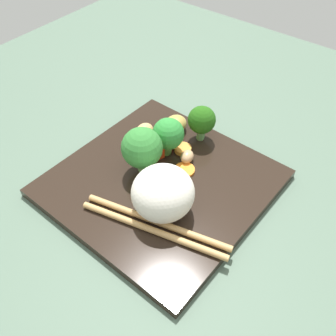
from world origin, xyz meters
The scene contains 17 objects.
ground_plane centered at (0.00, 0.00, -1.00)cm, with size 110.00×110.00×2.00cm, color #4D6553.
square_plate centered at (0.00, 0.00, 0.65)cm, with size 28.45×28.45×1.30cm, color black.
rice_mound centered at (-4.14, -3.69, 4.82)cm, with size 8.36×8.25×7.06cm, color silver.
broccoli_floret_0 centered at (5.19, 2.73, 5.03)cm, with size 4.81×4.81×6.44cm.
broccoli_floret_1 centered at (-0.15, 3.36, 5.61)cm, with size 5.95×5.95×7.60cm.
broccoli_floret_2 centered at (11.16, 0.77, 4.91)cm, with size 4.41×4.41×6.01cm.
carrot_slice_0 centered at (6.97, 1.23, 1.66)cm, with size 2.67×2.67×0.72cm, color orange.
carrot_slice_1 centered at (3.61, -1.59, 1.50)cm, with size 3.04×3.04×0.41cm, color orange.
carrot_slice_2 centered at (1.35, 0.67, 1.51)cm, with size 2.54×2.54×0.42cm, color orange.
carrot_slice_3 centered at (2.16, 6.31, 1.66)cm, with size 2.87×2.87×0.73cm, color orange.
pepper_chunk_0 centered at (3.50, 4.16, 2.46)cm, with size 2.72×2.21×2.32cm, color red.
pepper_chunk_1 centered at (7.24, 4.34, 2.20)cm, with size 2.80×2.82×1.80cm, color red.
chicken_piece_0 centered at (10.39, 5.19, 2.54)cm, with size 3.78×3.46×2.49cm, color #B29346.
chicken_piece_1 centered at (5.78, 8.01, 2.49)cm, with size 3.46×2.69×2.39cm, color tan.
chicken_piece_2 centered at (5.23, 6.06, 2.36)cm, with size 2.97×2.72×2.13cm, color tan.
chicken_piece_3 centered at (5.54, -0.62, 2.19)cm, with size 2.52×1.90×1.79cm, color tan.
chopstick_pair centered at (-7.12, -4.71, 1.73)cm, with size 7.08×20.38×0.87cm.
Camera 1 is at (-29.67, -24.47, 42.76)cm, focal length 41.67 mm.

